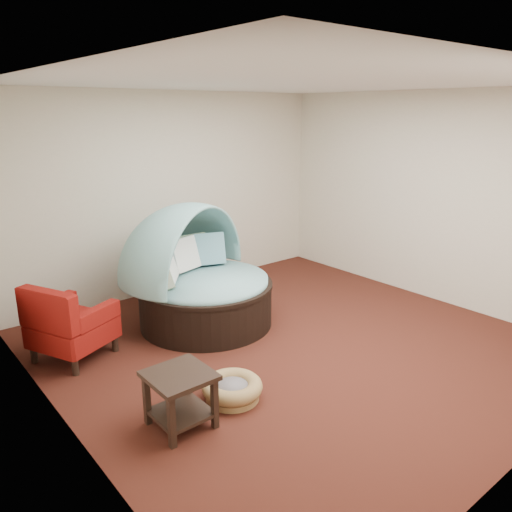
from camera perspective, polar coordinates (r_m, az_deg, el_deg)
floor at (r=5.72m, az=4.28°, el=-10.00°), size 5.00×5.00×0.00m
wall_back at (r=7.23m, az=-9.37°, el=7.08°), size 5.00×0.00×5.00m
wall_left at (r=4.00m, az=-22.17°, el=-1.39°), size 0.00×5.00×5.00m
wall_right at (r=7.20m, az=19.19°, el=6.35°), size 0.00×5.00×5.00m
ceiling at (r=5.14m, az=4.98°, el=19.23°), size 5.00×5.00×0.00m
canopy_daybed at (r=6.07m, az=-6.66°, el=-1.49°), size 2.18×2.16×1.49m
pet_basket at (r=4.69m, az=-2.72°, el=-14.92°), size 0.61×0.61×0.19m
red_armchair at (r=5.59m, az=-20.64°, el=-7.36°), size 0.96×0.96×0.85m
side_table at (r=4.28m, az=-8.67°, el=-15.12°), size 0.50×0.50×0.48m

